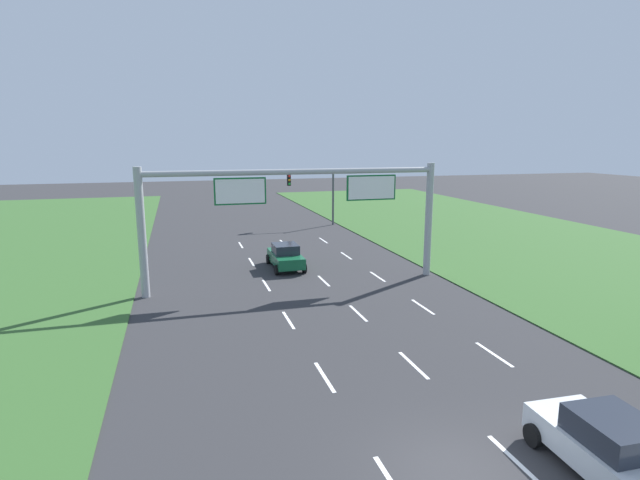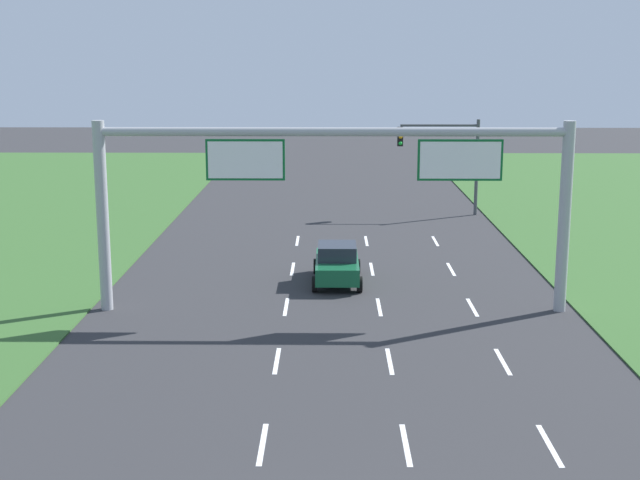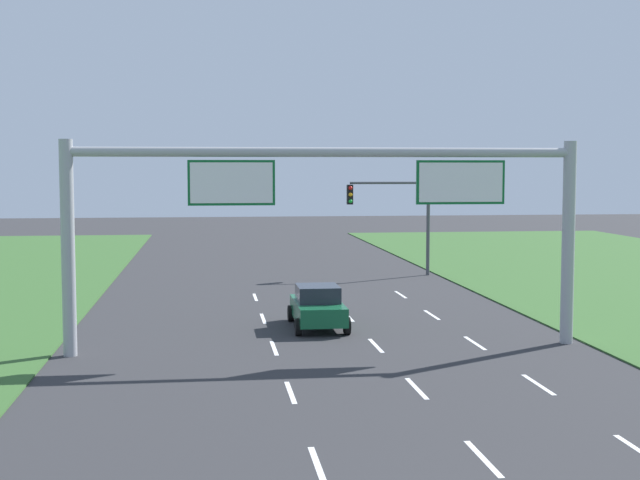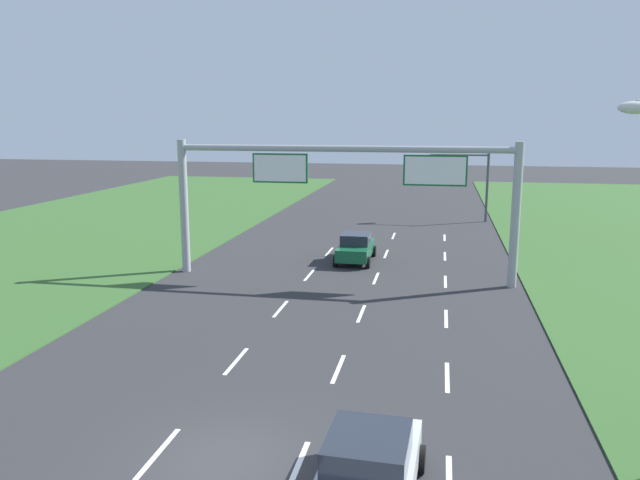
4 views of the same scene
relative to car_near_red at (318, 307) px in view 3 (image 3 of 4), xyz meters
name	(u,v)px [view 3 (image 3 of 4)]	position (x,y,z in m)	size (l,w,h in m)	color
lane_dashes_inner_left	(318,465)	(-1.94, -15.69, -0.80)	(0.14, 50.40, 0.01)	white
lane_dashes_inner_right	(483,458)	(1.56, -15.69, -0.80)	(0.14, 50.40, 0.01)	white
car_near_red	(318,307)	(0.00, 0.00, 0.00)	(2.03, 4.16, 1.62)	#145633
sign_gantry	(332,204)	(-0.02, -4.09, 4.08)	(17.24, 0.44, 7.00)	#9EA0A5
traffic_light_mast	(395,207)	(6.34, 15.85, 3.06)	(4.76, 0.49, 5.60)	#47494F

